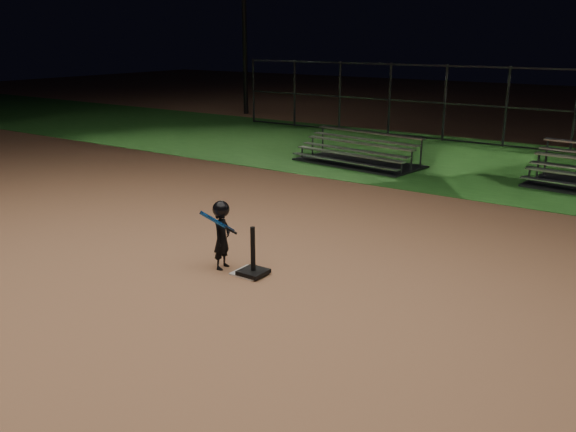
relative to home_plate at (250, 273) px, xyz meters
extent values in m
plane|color=#AA724D|center=(0.00, 0.00, -0.01)|extent=(80.00, 80.00, 0.00)
cube|color=#235B1D|center=(0.00, 10.00, -0.01)|extent=(60.00, 8.00, 0.01)
cube|color=beige|center=(0.00, 0.00, 0.00)|extent=(0.45, 0.45, 0.02)
cube|color=black|center=(0.09, -0.03, 0.04)|extent=(0.38, 0.38, 0.06)
cylinder|color=black|center=(0.09, -0.03, 0.41)|extent=(0.07, 0.07, 0.67)
imported|color=black|center=(-0.48, -0.06, 0.46)|extent=(0.28, 0.38, 0.95)
sphere|color=black|center=(-0.48, -0.06, 0.92)|extent=(0.26, 0.26, 0.26)
cylinder|color=blue|center=(-0.43, -0.21, 0.77)|extent=(0.36, 0.44, 0.38)
cylinder|color=black|center=(-0.27, -0.09, 0.64)|extent=(0.14, 0.17, 0.14)
cube|color=#AAAAAF|center=(-2.54, 7.55, 0.33)|extent=(3.43, 0.62, 0.03)
cube|color=#AAAAAF|center=(-2.57, 7.31, 0.18)|extent=(3.43, 0.62, 0.03)
cube|color=#AAAAAF|center=(-2.49, 8.01, 0.57)|extent=(3.43, 0.62, 0.03)
cube|color=#AAAAAF|center=(-2.52, 7.78, 0.42)|extent=(3.43, 0.62, 0.03)
cube|color=#AAAAAF|center=(-2.43, 8.48, 0.81)|extent=(3.43, 0.62, 0.03)
cube|color=#AAAAAF|center=(-2.46, 8.24, 0.66)|extent=(3.43, 0.62, 0.03)
cube|color=#38383D|center=(-2.49, 8.01, 0.01)|extent=(3.60, 2.07, 0.05)
cube|color=#38383D|center=(0.00, 13.00, 0.04)|extent=(20.00, 0.05, 0.05)
cube|color=#38383D|center=(0.00, 13.00, 1.24)|extent=(20.00, 0.05, 0.05)
cube|color=#38383D|center=(0.00, 13.00, 2.44)|extent=(20.00, 0.05, 0.05)
cylinder|color=#38383D|center=(-10.00, 13.00, 1.24)|extent=(0.08, 0.08, 2.50)
cylinder|color=#38383D|center=(-5.00, 13.00, 1.24)|extent=(0.08, 0.08, 2.50)
cylinder|color=#38383D|center=(0.00, 13.00, 1.24)|extent=(0.08, 0.08, 2.50)
cylinder|color=#2D2D30|center=(-12.00, 15.00, 3.99)|extent=(0.20, 0.20, 8.00)
camera|label=1|loc=(5.28, -6.62, 3.41)|focal=37.87mm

